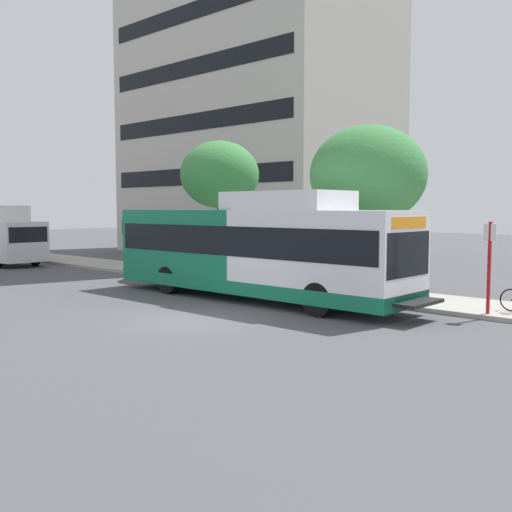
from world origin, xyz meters
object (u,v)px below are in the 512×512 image
(street_tree_near_stop, at_px, (368,175))
(street_tree_mid_block, at_px, (220,175))
(bus_stop_sign_pole, at_px, (489,260))
(transit_bus, at_px, (255,250))

(street_tree_near_stop, xyz_separation_m, street_tree_mid_block, (0.03, 7.80, 0.30))
(bus_stop_sign_pole, xyz_separation_m, street_tree_near_stop, (2.07, 5.27, 2.66))
(transit_bus, distance_m, bus_stop_sign_pole, 7.44)
(street_tree_near_stop, relative_size, street_tree_mid_block, 1.00)
(bus_stop_sign_pole, distance_m, street_tree_near_stop, 6.26)
(street_tree_mid_block, bearing_deg, transit_bus, -124.15)
(transit_bus, distance_m, street_tree_near_stop, 5.12)
(transit_bus, height_order, street_tree_near_stop, street_tree_near_stop)
(transit_bus, distance_m, street_tree_mid_block, 7.68)
(transit_bus, xyz_separation_m, bus_stop_sign_pole, (1.89, -7.19, -0.05))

